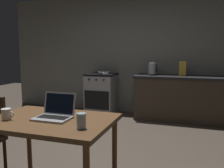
% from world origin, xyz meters
% --- Properties ---
extents(ground_plane, '(12.00, 12.00, 0.00)m').
position_xyz_m(ground_plane, '(0.00, 0.00, 0.00)').
color(ground_plane, '#473D33').
extents(back_wall, '(6.40, 0.10, 2.57)m').
position_xyz_m(back_wall, '(0.30, 2.61, 1.29)').
color(back_wall, slate).
rests_on(back_wall, ground_plane).
extents(kitchen_counter, '(2.16, 0.64, 0.88)m').
position_xyz_m(kitchen_counter, '(1.29, 2.26, 0.44)').
color(kitchen_counter, '#382D23').
rests_on(kitchen_counter, ground_plane).
extents(stove_oven, '(0.60, 0.62, 0.88)m').
position_xyz_m(stove_oven, '(-0.55, 2.26, 0.44)').
color(stove_oven, gray).
rests_on(stove_oven, ground_plane).
extents(dining_table, '(1.12, 0.79, 0.75)m').
position_xyz_m(dining_table, '(0.12, -0.82, 0.67)').
color(dining_table, brown).
rests_on(dining_table, ground_plane).
extents(laptop, '(0.32, 0.27, 0.22)m').
position_xyz_m(laptop, '(0.15, -0.79, 0.80)').
color(laptop, '#99999E').
rests_on(laptop, dining_table).
extents(electric_kettle, '(0.17, 0.15, 0.26)m').
position_xyz_m(electric_kettle, '(0.54, 2.26, 1.00)').
color(electric_kettle, black).
rests_on(electric_kettle, kitchen_counter).
extents(frying_pan, '(0.25, 0.42, 0.05)m').
position_xyz_m(frying_pan, '(-0.49, 2.23, 0.91)').
color(frying_pan, gray).
rests_on(frying_pan, stove_oven).
extents(coffee_mug, '(0.12, 0.08, 0.10)m').
position_xyz_m(coffee_mug, '(-0.23, -0.96, 0.80)').
color(coffee_mug, silver).
rests_on(coffee_mug, dining_table).
extents(drinking_glass, '(0.07, 0.07, 0.12)m').
position_xyz_m(drinking_glass, '(0.51, -0.98, 0.82)').
color(drinking_glass, '#99B7C6').
rests_on(drinking_glass, dining_table).
extents(cereal_box, '(0.13, 0.05, 0.28)m').
position_xyz_m(cereal_box, '(1.13, 2.28, 1.02)').
color(cereal_box, gold).
rests_on(cereal_box, kitchen_counter).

